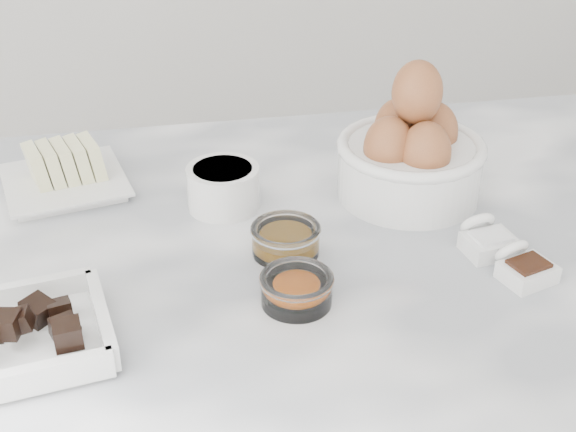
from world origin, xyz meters
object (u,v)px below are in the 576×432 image
Objects in this scene: egg_bowl at (411,154)px; vanilla_spoon at (523,266)px; zest_bowl at (297,288)px; butter_plate at (61,172)px; chocolate_dish at (6,337)px; salt_spoon at (486,239)px; honey_bowl at (286,239)px; sugar_ramekin at (223,186)px.

vanilla_spoon is (0.07, -0.20, -0.05)m from egg_bowl.
butter_plate is at bearing 130.07° from zest_bowl.
butter_plate is 2.34× the size of vanilla_spoon.
chocolate_dish reaches higher than salt_spoon.
salt_spoon is at bearing -9.07° from honey_bowl.
zest_bowl is at bearing -93.76° from honey_bowl.
honey_bowl is at bearing 23.34° from chocolate_dish.
butter_plate is at bearing 149.19° from vanilla_spoon.
butter_plate reaches higher than zest_bowl.
chocolate_dish is 2.82× the size of salt_spoon.
sugar_ramekin is 1.21× the size of salt_spoon.
salt_spoon is at bearing 9.79° from chocolate_dish.
vanilla_spoon is at bearing -72.01° from egg_bowl.
honey_bowl is at bearing 158.71° from vanilla_spoon.
sugar_ramekin reaches higher than chocolate_dish.
zest_bowl is at bearing -132.73° from egg_bowl.
egg_bowl is 0.21m from honey_bowl.
salt_spoon reaches higher than honey_bowl.
sugar_ramekin is 0.24m from egg_bowl.
salt_spoon is (0.23, -0.04, -0.00)m from honey_bowl.
egg_bowl is (0.48, 0.23, 0.04)m from chocolate_dish.
sugar_ramekin reaches higher than salt_spoon.
chocolate_dish is 0.29m from zest_bowl.
zest_bowl is at bearing -76.68° from sugar_ramekin.
sugar_ramekin is at bearing 176.90° from egg_bowl.
egg_bowl reaches higher than butter_plate.
egg_bowl is 2.32× the size of honey_bowl.
salt_spoon is (0.05, -0.14, -0.04)m from egg_bowl.
vanilla_spoon is at bearing -73.09° from salt_spoon.
sugar_ramekin is 0.22m from zest_bowl.
sugar_ramekin is 1.12× the size of honey_bowl.
sugar_ramekin is 1.16× the size of zest_bowl.
salt_spoon reaches higher than zest_bowl.
chocolate_dish is 1.13× the size of egg_bowl.
chocolate_dish is at bearing -156.66° from honey_bowl.
butter_plate is 0.96× the size of egg_bowl.
vanilla_spoon is at bearing -21.29° from honey_bowl.
butter_plate is 0.59m from vanilla_spoon.
butter_plate is 2.31× the size of zest_bowl.
vanilla_spoon reaches higher than honey_bowl.
vanilla_spoon is 1.03× the size of salt_spoon.
zest_bowl is (0.25, -0.30, -0.00)m from butter_plate.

